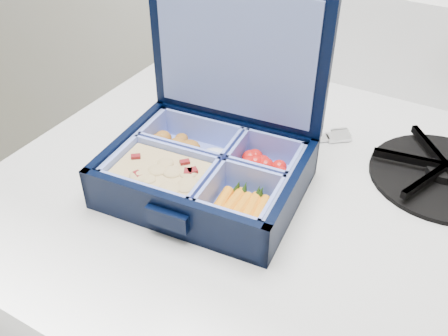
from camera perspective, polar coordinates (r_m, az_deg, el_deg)
The scene contains 4 objects.
bento_box at distance 0.59m, azimuth -2.11°, elevation -0.49°, with size 0.23×0.18×0.05m, color black, non-canonical shape.
burner_grate at distance 0.68m, azimuth 23.91°, elevation -0.19°, with size 0.18×0.18×0.03m, color black.
burner_grate_rear at distance 0.89m, azimuth 1.35°, elevation 12.14°, with size 0.16×0.16×0.02m, color black.
fork at distance 0.69m, azimuth 5.57°, elevation 2.87°, with size 0.03×0.20×0.01m, color silver, non-canonical shape.
Camera 1 is at (0.15, 1.18, 1.37)m, focal length 40.00 mm.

